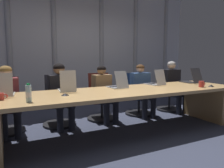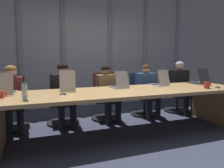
% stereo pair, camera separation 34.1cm
% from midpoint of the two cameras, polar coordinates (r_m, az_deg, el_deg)
% --- Properties ---
extents(ground_plane, '(13.19, 13.19, 0.00)m').
position_cam_midpoint_polar(ground_plane, '(3.72, 5.85, -12.76)').
color(ground_plane, '#383D51').
extents(conference_table, '(4.19, 1.12, 0.72)m').
position_cam_midpoint_polar(conference_table, '(3.56, 5.97, -3.78)').
color(conference_table, tan).
rests_on(conference_table, ground_plane).
extents(curtain_backdrop, '(6.59, 0.17, 3.16)m').
position_cam_midpoint_polar(curtain_backdrop, '(5.68, -4.75, 10.33)').
color(curtain_backdrop, '#B2B2B7').
rests_on(curtain_backdrop, ground_plane).
extents(laptop_left_end, '(0.26, 0.42, 0.33)m').
position_cam_midpoint_polar(laptop_left_end, '(3.43, -23.22, -1.45)').
color(laptop_left_end, beige).
rests_on(laptop_left_end, conference_table).
extents(laptop_left_mid, '(0.28, 0.43, 0.34)m').
position_cam_midpoint_polar(laptop_left_mid, '(3.51, -8.96, -0.75)').
color(laptop_left_mid, beige).
rests_on(laptop_left_mid, conference_table).
extents(laptop_center, '(0.25, 0.44, 0.30)m').
position_cam_midpoint_polar(laptop_center, '(3.75, 4.31, -0.25)').
color(laptop_center, '#A8ADB7').
rests_on(laptop_center, conference_table).
extents(laptop_right_mid, '(0.25, 0.42, 0.31)m').
position_cam_midpoint_polar(laptop_right_mid, '(4.20, 14.54, 0.34)').
color(laptop_right_mid, '#BCBCC1').
rests_on(laptop_right_mid, conference_table).
extents(laptop_right_end, '(0.28, 0.51, 0.31)m').
position_cam_midpoint_polar(laptop_right_end, '(4.75, 23.61, 0.74)').
color(laptop_right_end, '#2D2D33').
rests_on(laptop_right_end, conference_table).
extents(office_chair_left_end, '(0.60, 0.60, 0.92)m').
position_cam_midpoint_polar(office_chair_left_end, '(4.18, -22.78, -6.17)').
color(office_chair_left_end, '#511E19').
rests_on(office_chair_left_end, ground_plane).
extents(office_chair_left_mid, '(0.60, 0.60, 0.93)m').
position_cam_midpoint_polar(office_chair_left_mid, '(4.24, -10.64, -5.50)').
color(office_chair_left_mid, '#2D2D38').
rests_on(office_chair_left_mid, ground_plane).
extents(office_chair_center, '(0.60, 0.60, 0.93)m').
position_cam_midpoint_polar(office_chair_center, '(4.47, 0.45, -4.72)').
color(office_chair_center, '#511E19').
rests_on(office_chair_center, ground_plane).
extents(office_chair_right_mid, '(0.60, 0.60, 0.90)m').
position_cam_midpoint_polar(office_chair_right_mid, '(4.85, 10.17, -3.98)').
color(office_chair_right_mid, navy).
rests_on(office_chair_right_mid, ground_plane).
extents(office_chair_right_end, '(0.60, 0.60, 0.92)m').
position_cam_midpoint_polar(office_chair_right_end, '(5.35, 18.16, -3.15)').
color(office_chair_right_end, black).
rests_on(office_chair_right_end, ground_plane).
extents(person_left_end, '(0.39, 0.56, 1.12)m').
position_cam_midpoint_polar(person_left_end, '(3.97, -22.48, -2.47)').
color(person_left_end, brown).
rests_on(person_left_end, ground_plane).
extents(person_left_mid, '(0.39, 0.55, 1.14)m').
position_cam_midpoint_polar(person_left_mid, '(4.03, -10.13, -1.69)').
color(person_left_mid, black).
rests_on(person_left_mid, ground_plane).
extents(person_center, '(0.39, 0.56, 1.09)m').
position_cam_midpoint_polar(person_center, '(4.27, 1.08, -1.65)').
color(person_center, olive).
rests_on(person_center, ground_plane).
extents(person_right_mid, '(0.43, 0.56, 1.10)m').
position_cam_midpoint_polar(person_right_mid, '(4.68, 11.35, -0.89)').
color(person_right_mid, '#335184').
rests_on(person_right_mid, ground_plane).
extents(person_right_end, '(0.41, 0.55, 1.16)m').
position_cam_midpoint_polar(person_right_end, '(5.20, 19.54, 0.02)').
color(person_right_end, black).
rests_on(person_right_end, ground_plane).
extents(water_bottle_primary, '(0.07, 0.07, 0.23)m').
position_cam_midpoint_polar(water_bottle_primary, '(2.84, -18.79, -2.09)').
color(water_bottle_primary, silver).
rests_on(water_bottle_primary, conference_table).
extents(coffee_mug_near, '(0.13, 0.08, 0.09)m').
position_cam_midpoint_polar(coffee_mug_near, '(3.15, -24.46, -2.57)').
color(coffee_mug_near, '#B2332D').
rests_on(coffee_mug_near, conference_table).
extents(coffee_mug_far, '(0.14, 0.09, 0.11)m').
position_cam_midpoint_polar(coffee_mug_far, '(4.15, 25.81, -0.30)').
color(coffee_mug_far, '#B2332D').
rests_on(coffee_mug_far, conference_table).
extents(conference_mic_left_side, '(0.11, 0.11, 0.03)m').
position_cam_midpoint_polar(conference_mic_left_side, '(3.16, -9.74, -2.49)').
color(conference_mic_left_side, black).
rests_on(conference_mic_left_side, conference_table).
extents(conference_mic_middle, '(0.11, 0.11, 0.03)m').
position_cam_midpoint_polar(conference_mic_middle, '(4.28, 28.04, -0.71)').
color(conference_mic_middle, black).
rests_on(conference_mic_middle, conference_table).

